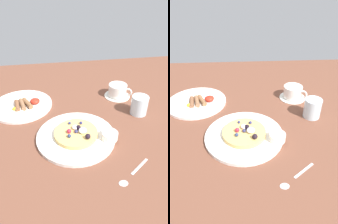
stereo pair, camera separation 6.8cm
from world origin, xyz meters
The scene contains 10 objects.
ground_plane centered at (0.00, 0.00, -1.50)cm, with size 171.93×143.66×3.00cm, color brown.
pancake_plate centered at (-0.28, -7.58, 0.67)cm, with size 29.36×29.36×1.34cm, color white.
pancake_with_berries centered at (-0.26, -7.70, 2.30)cm, with size 16.22×16.22×3.52cm.
syrup_ramekin centered at (11.83, -11.69, 2.81)cm, with size 5.83×5.83×2.86cm.
breakfast_plate centered at (-22.01, 17.89, 0.61)cm, with size 27.61×27.61×1.22cm, color white.
fried_breakfast centered at (-20.64, 15.78, 2.16)cm, with size 14.73×11.31×2.61cm.
coffee_saucer centered at (24.41, 20.09, 0.34)cm, with size 12.60×12.60×0.68cm, color white.
coffee_cup centered at (24.51, 20.00, 3.63)cm, with size 10.50×9.54×5.68cm.
teaspoon centered at (13.75, -28.07, 0.25)cm, with size 12.34×9.17×0.60cm.
water_glass centered at (29.16, 4.11, 4.16)cm, with size 7.15×7.15×8.33cm, color silver.
Camera 2 is at (0.43, -65.88, 51.23)cm, focal length 32.59 mm.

